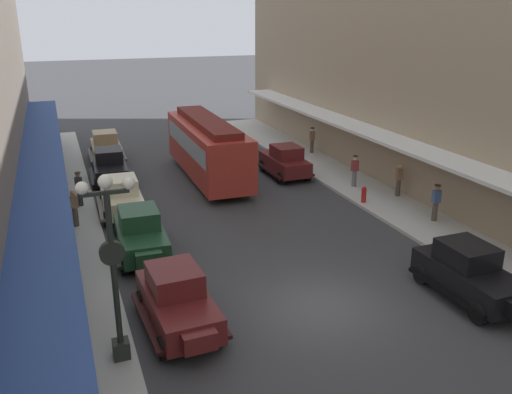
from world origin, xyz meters
TOP-DOWN VIEW (x-y plane):
  - ground_plane at (0.00, 0.00)m, footprint 200.00×200.00m
  - sidewalk_left at (-7.50, 0.00)m, footprint 3.00×60.00m
  - sidewalk_right at (7.50, 0.00)m, footprint 3.00×60.00m
  - parked_car_0 at (-4.57, 0.52)m, footprint 2.30×4.32m
  - parked_car_1 at (-4.89, 10.79)m, footprint 2.26×4.30m
  - parked_car_2 at (4.77, -1.15)m, footprint 2.17×4.27m
  - parked_car_3 at (4.69, 13.74)m, footprint 2.15×4.26m
  - parked_car_4 at (-4.82, 16.10)m, footprint 2.29×4.31m
  - parked_car_5 at (-4.54, 20.83)m, footprint 2.22×4.29m
  - parked_car_6 at (-4.78, 5.96)m, footprint 2.25×4.30m
  - streetcar at (0.45, 14.85)m, footprint 2.66×9.64m
  - lamp_post_with_clock at (-6.40, -0.65)m, footprint 1.42×0.44m
  - fire_hydrant at (6.35, 7.87)m, footprint 0.24×0.24m
  - pedestrian_0 at (8.01, 4.64)m, footprint 0.36×0.28m
  - pedestrian_1 at (-7.01, 9.64)m, footprint 0.36×0.24m
  - pedestrian_2 at (7.24, 10.29)m, footprint 0.36×0.28m
  - pedestrian_3 at (8.33, 17.59)m, footprint 0.36×0.28m
  - pedestrian_4 at (8.50, 8.12)m, footprint 0.36×0.24m
  - pedestrian_5 at (-6.66, 12.28)m, footprint 0.36×0.28m

SIDE VIEW (x-z plane):
  - ground_plane at x=0.00m, z-range 0.00..0.00m
  - sidewalk_left at x=-7.50m, z-range 0.00..0.15m
  - sidewalk_right at x=7.50m, z-range 0.00..0.15m
  - fire_hydrant at x=6.35m, z-range 0.15..0.97m
  - parked_car_0 at x=-4.57m, z-range 0.02..1.86m
  - parked_car_1 at x=-4.89m, z-range 0.02..1.86m
  - parked_car_2 at x=4.77m, z-range 0.02..1.86m
  - parked_car_3 at x=4.69m, z-range 0.02..1.86m
  - parked_car_4 at x=-4.82m, z-range 0.02..1.86m
  - parked_car_5 at x=-4.54m, z-range 0.02..1.86m
  - parked_car_6 at x=-4.78m, z-range 0.02..1.86m
  - pedestrian_1 at x=-7.01m, z-range 0.17..1.81m
  - pedestrian_4 at x=8.50m, z-range 0.17..1.81m
  - pedestrian_0 at x=8.01m, z-range 0.18..1.85m
  - pedestrian_2 at x=7.24m, z-range 0.18..1.85m
  - pedestrian_3 at x=8.33m, z-range 0.18..1.85m
  - pedestrian_5 at x=-6.66m, z-range 0.18..1.85m
  - streetcar at x=0.45m, z-range 0.17..3.63m
  - lamp_post_with_clock at x=-6.40m, z-range 0.41..5.57m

